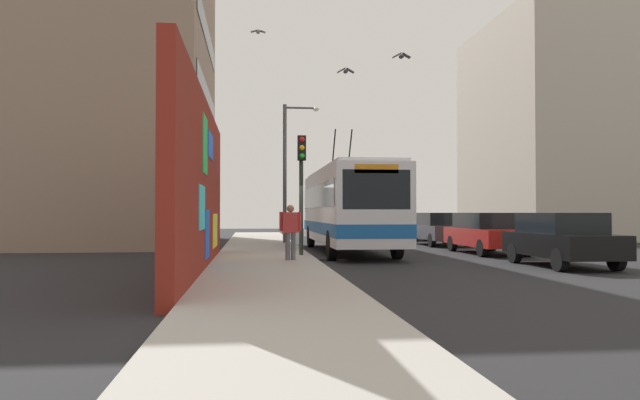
{
  "coord_description": "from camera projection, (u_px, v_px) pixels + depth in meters",
  "views": [
    {
      "loc": [
        -20.57,
        2.02,
        1.58
      ],
      "look_at": [
        -0.57,
        -0.23,
        2.0
      ],
      "focal_mm": 34.14,
      "sensor_mm": 36.0,
      "label": 1
    }
  ],
  "objects": [
    {
      "name": "sidewalk_slab",
      "position": [
        264.0,
        257.0,
        20.45
      ],
      "size": [
        48.0,
        3.2,
        0.15
      ],
      "primitive_type": "cube",
      "color": "#ADA8A0",
      "rests_on": "ground_plane"
    },
    {
      "name": "city_bus",
      "position": [
        348.0,
        206.0,
        24.33
      ],
      "size": [
        11.42,
        2.54,
        5.09
      ],
      "color": "silver",
      "rests_on": "ground_plane"
    },
    {
      "name": "building_far_left",
      "position": [
        111.0,
        89.0,
        31.02
      ],
      "size": [
        13.89,
        9.7,
        15.82
      ],
      "color": "gray",
      "rests_on": "ground_plane"
    },
    {
      "name": "graffiti_wall",
      "position": [
        201.0,
        187.0,
        16.04
      ],
      "size": [
        13.41,
        0.32,
        4.53
      ],
      "color": "maroon",
      "rests_on": "ground_plane"
    },
    {
      "name": "curbside_puddle",
      "position": [
        331.0,
        260.0,
        20.26
      ],
      "size": [
        1.15,
        1.15,
        0.0
      ],
      "primitive_type": "cylinder",
      "color": "black",
      "rests_on": "ground_plane"
    },
    {
      "name": "street_lamp",
      "position": [
        289.0,
        163.0,
        29.17
      ],
      "size": [
        0.44,
        1.74,
        6.64
      ],
      "color": "#4C4C51",
      "rests_on": "sidewalk_slab"
    },
    {
      "name": "flying_pigeons",
      "position": [
        322.0,
        33.0,
        19.84
      ],
      "size": [
        5.63,
        4.75,
        3.29
      ],
      "color": "gray"
    },
    {
      "name": "parked_car_champagne",
      "position": [
        406.0,
        225.0,
        35.76
      ],
      "size": [
        4.51,
        1.78,
        1.58
      ],
      "color": "#C6B793",
      "rests_on": "ground_plane"
    },
    {
      "name": "traffic_light",
      "position": [
        301.0,
        174.0,
        20.57
      ],
      "size": [
        0.49,
        0.28,
        4.06
      ],
      "color": "#2D382D",
      "rests_on": "sidewalk_slab"
    },
    {
      "name": "parked_car_black",
      "position": [
        561.0,
        238.0,
        17.8
      ],
      "size": [
        4.27,
        1.84,
        1.58
      ],
      "color": "black",
      "rests_on": "ground_plane"
    },
    {
      "name": "parked_car_red",
      "position": [
        487.0,
        232.0,
        23.43
      ],
      "size": [
        4.94,
        1.89,
        1.58
      ],
      "color": "#B21E19",
      "rests_on": "ground_plane"
    },
    {
      "name": "ground_plane",
      "position": [
        311.0,
        259.0,
        20.63
      ],
      "size": [
        80.0,
        80.0,
        0.0
      ],
      "primitive_type": "plane",
      "color": "#232326"
    },
    {
      "name": "building_far_right",
      "position": [
        557.0,
        131.0,
        38.04
      ],
      "size": [
        12.11,
        8.83,
        13.43
      ],
      "color": "#B2A899",
      "rests_on": "ground_plane"
    },
    {
      "name": "pedestrian_at_curb",
      "position": [
        290.0,
        228.0,
        18.46
      ],
      "size": [
        0.22,
        0.67,
        1.67
      ],
      "color": "#595960",
      "rests_on": "sidewalk_slab"
    },
    {
      "name": "parked_car_dark_gray",
      "position": [
        439.0,
        228.0,
        29.44
      ],
      "size": [
        4.73,
        1.88,
        1.58
      ],
      "color": "#38383D",
      "rests_on": "ground_plane"
    }
  ]
}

